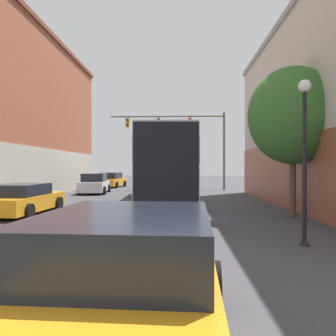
# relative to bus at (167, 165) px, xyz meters

# --- Properties ---
(lane_center_line) EXTENTS (0.14, 44.58, 0.01)m
(lane_center_line) POSITION_rel_bus_xyz_m (-1.79, -2.23, -2.05)
(lane_center_line) COLOR silver
(lane_center_line) RESTS_ON ground_plane
(bus) EXTENTS (3.13, 12.84, 3.66)m
(bus) POSITION_rel_bus_xyz_m (0.00, 0.00, 0.00)
(bus) COLOR #B7B7BC
(bus) RESTS_ON ground_plane
(hatchback_foreground) EXTENTS (2.30, 4.54, 1.43)m
(hatchback_foreground) POSITION_rel_bus_xyz_m (0.16, -15.03, -1.37)
(hatchback_foreground) COLOR orange
(hatchback_foreground) RESTS_ON ground_plane
(parked_car_left_near) EXTENTS (2.49, 4.32, 1.43)m
(parked_car_left_near) POSITION_rel_bus_xyz_m (-5.98, 13.41, -1.38)
(parked_car_left_near) COLOR orange
(parked_car_left_near) RESTS_ON ground_plane
(parked_car_left_mid) EXTENTS (2.23, 4.53, 1.24)m
(parked_car_left_mid) POSITION_rel_bus_xyz_m (-5.78, -5.04, -1.45)
(parked_car_left_mid) COLOR orange
(parked_car_left_mid) RESTS_ON ground_plane
(parked_car_left_far) EXTENTS (2.27, 4.41, 1.48)m
(parked_car_left_far) POSITION_rel_bus_xyz_m (-5.62, 5.82, -1.36)
(parked_car_left_far) COLOR silver
(parked_car_left_far) RESTS_ON ground_plane
(traffic_signal_gantry) EXTENTS (9.93, 0.36, 6.65)m
(traffic_signal_gantry) POSITION_rel_bus_xyz_m (1.19, 10.05, 2.97)
(traffic_signal_gantry) COLOR #514C47
(traffic_signal_gantry) RESTS_ON ground_plane
(street_lamp) EXTENTS (0.31, 0.31, 4.05)m
(street_lamp) POSITION_rel_bus_xyz_m (3.78, -10.17, 0.28)
(street_lamp) COLOR black
(street_lamp) RESTS_ON ground_plane
(street_tree_near) EXTENTS (3.44, 3.09, 5.82)m
(street_tree_near) POSITION_rel_bus_xyz_m (5.11, -5.43, 1.87)
(street_tree_near) COLOR brown
(street_tree_near) RESTS_ON ground_plane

